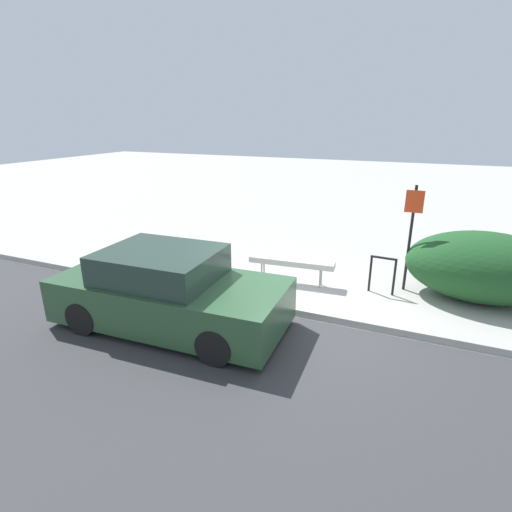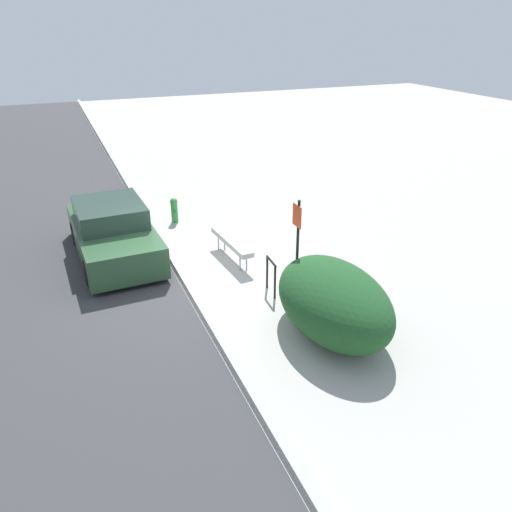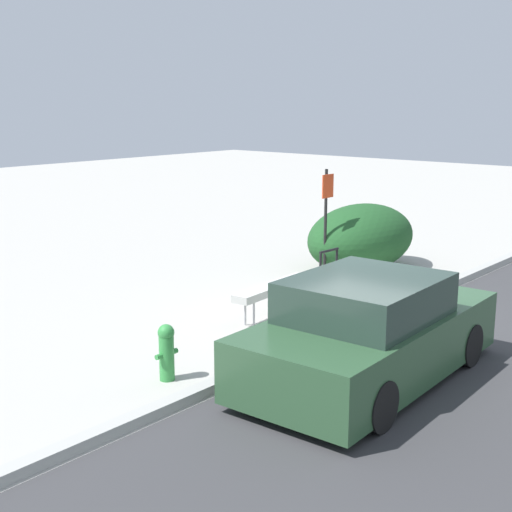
{
  "view_description": "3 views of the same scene",
  "coord_description": "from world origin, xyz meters",
  "px_view_note": "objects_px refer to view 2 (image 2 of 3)",
  "views": [
    {
      "loc": [
        2.07,
        -6.68,
        3.59
      ],
      "look_at": [
        -0.84,
        0.07,
        1.04
      ],
      "focal_mm": 28.0,
      "sensor_mm": 36.0,
      "label": 1
    },
    {
      "loc": [
        10.38,
        -2.4,
        5.65
      ],
      "look_at": [
        0.72,
        1.58,
        0.63
      ],
      "focal_mm": 35.0,
      "sensor_mm": 36.0,
      "label": 2
    },
    {
      "loc": [
        -9.64,
        -5.91,
        3.62
      ],
      "look_at": [
        -0.94,
        1.48,
        1.11
      ],
      "focal_mm": 50.0,
      "sensor_mm": 36.0,
      "label": 3
    }
  ],
  "objects_px": {
    "bike_rack": "(271,273)",
    "fire_hydrant": "(174,209)",
    "sign_post": "(297,242)",
    "parked_car_near": "(113,233)",
    "bench": "(232,242)"
  },
  "relations": [
    {
      "from": "fire_hydrant",
      "to": "parked_car_near",
      "type": "xyz_separation_m",
      "value": [
        1.72,
        -2.02,
        0.24
      ]
    },
    {
      "from": "bike_rack",
      "to": "sign_post",
      "type": "relative_size",
      "value": 0.36
    },
    {
      "from": "sign_post",
      "to": "bike_rack",
      "type": "bearing_deg",
      "value": -138.55
    },
    {
      "from": "bench",
      "to": "bike_rack",
      "type": "distance_m",
      "value": 1.98
    },
    {
      "from": "bike_rack",
      "to": "fire_hydrant",
      "type": "bearing_deg",
      "value": -169.49
    },
    {
      "from": "sign_post",
      "to": "fire_hydrant",
      "type": "bearing_deg",
      "value": -166.41
    },
    {
      "from": "sign_post",
      "to": "fire_hydrant",
      "type": "xyz_separation_m",
      "value": [
        -5.52,
        -1.33,
        -0.98
      ]
    },
    {
      "from": "bike_rack",
      "to": "bench",
      "type": "bearing_deg",
      "value": -173.55
    },
    {
      "from": "bench",
      "to": "parked_car_near",
      "type": "distance_m",
      "value": 3.08
    },
    {
      "from": "bike_rack",
      "to": "parked_car_near",
      "type": "distance_m",
      "value": 4.48
    },
    {
      "from": "bike_rack",
      "to": "fire_hydrant",
      "type": "relative_size",
      "value": 1.08
    },
    {
      "from": "bench",
      "to": "parked_car_near",
      "type": "relative_size",
      "value": 0.47
    },
    {
      "from": "sign_post",
      "to": "fire_hydrant",
      "type": "height_order",
      "value": "sign_post"
    },
    {
      "from": "sign_post",
      "to": "parked_car_near",
      "type": "xyz_separation_m",
      "value": [
        -3.8,
        -3.35,
        -0.74
      ]
    },
    {
      "from": "bike_rack",
      "to": "sign_post",
      "type": "height_order",
      "value": "sign_post"
    }
  ]
}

